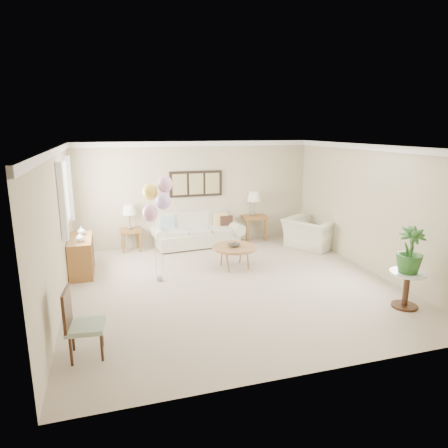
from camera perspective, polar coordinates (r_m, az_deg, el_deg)
The scene contains 18 objects.
ground_plane at distance 7.73m, azimuth 1.09°, elevation -8.61°, with size 6.00×6.00×0.00m, color #B3A08D.
room_shell at distance 7.33m, azimuth 0.10°, elevation 3.42°, with size 6.04×6.04×2.60m.
wall_art_triptych at distance 10.12m, azimuth -4.01°, elevation 5.75°, with size 1.35×0.06×0.65m.
sofa at distance 10.15m, azimuth -3.94°, elevation -1.24°, with size 2.35×1.04×0.84m.
end_table_left at distance 9.93m, azimuth -13.20°, elevation -1.17°, with size 0.50×0.45×0.54m.
end_table_right at distance 10.64m, azimuth 4.24°, elevation 0.72°, with size 0.61×0.56×0.67m.
lamp_left at distance 9.81m, azimuth -13.37°, elevation 1.92°, with size 0.34×0.34×0.60m.
lamp_right at distance 10.53m, azimuth 4.29°, elevation 3.83°, with size 0.36×0.36×0.63m.
coffee_table at distance 8.48m, azimuth 1.53°, elevation -3.44°, with size 0.94×0.94×0.48m.
decor_bowl at distance 8.42m, azimuth 1.46°, elevation -3.07°, with size 0.25×0.25×0.06m, color #2F2A24.
armchair at distance 10.14m, azimuth 12.21°, elevation -1.31°, with size 1.14×0.99×0.74m, color beige.
side_table at distance 7.29m, azimuth 24.69°, elevation -7.36°, with size 0.57×0.57×0.62m.
potted_plant at distance 7.09m, azimuth 25.08°, elevation -3.42°, with size 0.43×0.43×0.76m, color #1E4F1B.
accent_chair at distance 5.59m, azimuth -19.95°, elevation -13.01°, with size 0.50×0.50×0.95m.
credenza at distance 8.72m, azimuth -19.69°, elevation -4.25°, with size 0.46×1.20×0.74m.
vase_white at distance 8.33m, azimuth -19.89°, elevation -1.78°, with size 0.17×0.17×0.18m, color silver.
vase_sage at distance 8.85m, azimuth -19.72°, elevation -0.91°, with size 0.17×0.17×0.18m, color #B8BEB4.
balloon_cluster at distance 7.58m, azimuth -9.55°, elevation 3.67°, with size 0.60×0.48×2.06m.
Camera 1 is at (-2.19, -6.82, 2.91)m, focal length 32.00 mm.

